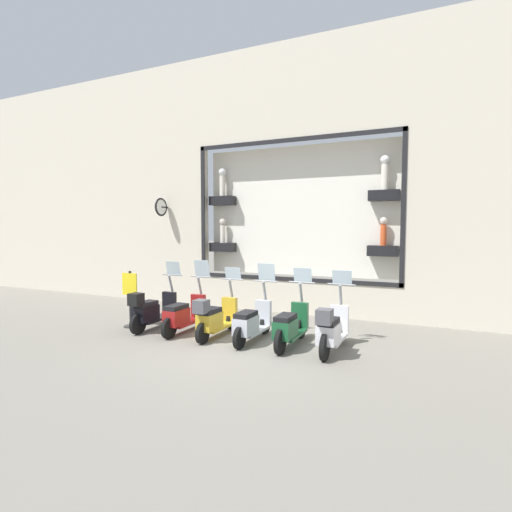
% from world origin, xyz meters
% --- Properties ---
extents(ground_plane, '(120.00, 120.00, 0.00)m').
position_xyz_m(ground_plane, '(0.00, 0.00, 0.00)').
color(ground_plane, gray).
extents(building_facade, '(1.22, 36.00, 7.72)m').
position_xyz_m(building_facade, '(3.60, 0.00, 3.93)').
color(building_facade, beige).
rests_on(building_facade, ground_plane).
extents(scooter_white_0, '(1.80, 0.60, 1.57)m').
position_xyz_m(scooter_white_0, '(0.26, -1.94, 0.48)').
color(scooter_white_0, black).
rests_on(scooter_white_0, ground_plane).
extents(scooter_green_1, '(1.80, 0.60, 1.59)m').
position_xyz_m(scooter_green_1, '(0.32, -1.06, 0.43)').
color(scooter_green_1, black).
rests_on(scooter_green_1, ground_plane).
extents(scooter_silver_2, '(1.79, 0.61, 1.66)m').
position_xyz_m(scooter_silver_2, '(0.32, -0.17, 0.42)').
color(scooter_silver_2, black).
rests_on(scooter_silver_2, ground_plane).
extents(scooter_yellow_3, '(1.79, 0.60, 1.52)m').
position_xyz_m(scooter_yellow_3, '(0.25, 0.72, 0.46)').
color(scooter_yellow_3, black).
rests_on(scooter_yellow_3, ground_plane).
extents(scooter_red_4, '(1.80, 0.60, 1.67)m').
position_xyz_m(scooter_red_4, '(0.32, 1.61, 0.43)').
color(scooter_red_4, black).
rests_on(scooter_red_4, ground_plane).
extents(scooter_black_5, '(1.80, 0.61, 1.61)m').
position_xyz_m(scooter_black_5, '(0.26, 2.49, 0.47)').
color(scooter_black_5, black).
rests_on(scooter_black_5, ground_plane).
extents(shop_sign_post, '(0.36, 0.45, 1.41)m').
position_xyz_m(shop_sign_post, '(0.25, 3.16, 0.74)').
color(shop_sign_post, '#232326').
rests_on(shop_sign_post, ground_plane).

